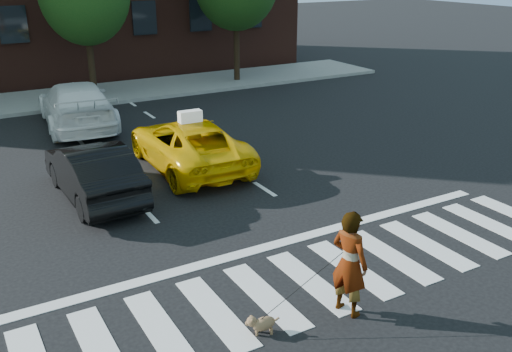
# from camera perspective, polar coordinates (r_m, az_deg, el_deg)

# --- Properties ---
(ground) EXTENTS (120.00, 120.00, 0.00)m
(ground) POSITION_cam_1_polar(r_m,az_deg,el_deg) (10.98, 5.50, -10.48)
(ground) COLOR black
(ground) RESTS_ON ground
(crosswalk) EXTENTS (13.00, 2.40, 0.01)m
(crosswalk) POSITION_cam_1_polar(r_m,az_deg,el_deg) (10.98, 5.50, -10.46)
(crosswalk) COLOR silver
(crosswalk) RESTS_ON ground
(stop_line) EXTENTS (12.00, 0.30, 0.01)m
(stop_line) POSITION_cam_1_polar(r_m,az_deg,el_deg) (12.14, 1.13, -7.08)
(stop_line) COLOR silver
(stop_line) RESTS_ON ground
(sidewalk_far) EXTENTS (30.00, 4.00, 0.15)m
(sidewalk_far) POSITION_cam_1_polar(r_m,az_deg,el_deg) (26.28, -17.16, 7.64)
(sidewalk_far) COLOR slate
(sidewalk_far) RESTS_ON ground
(taxi) EXTENTS (2.49, 5.13, 1.41)m
(taxi) POSITION_cam_1_polar(r_m,az_deg,el_deg) (16.58, -6.76, 3.22)
(taxi) COLOR #E6B004
(taxi) RESTS_ON ground
(black_sedan) EXTENTS (1.63, 4.33, 1.41)m
(black_sedan) POSITION_cam_1_polar(r_m,az_deg,el_deg) (14.87, -15.97, 0.45)
(black_sedan) COLOR black
(black_sedan) RESTS_ON ground
(white_suv) EXTENTS (2.82, 5.84, 1.64)m
(white_suv) POSITION_cam_1_polar(r_m,az_deg,el_deg) (21.44, -17.50, 6.79)
(white_suv) COLOR white
(white_suv) RESTS_ON ground
(woman) EXTENTS (0.62, 0.79, 1.90)m
(woman) POSITION_cam_1_polar(r_m,az_deg,el_deg) (9.74, 9.33, -8.60)
(woman) COLOR #999999
(woman) RESTS_ON ground
(dog) EXTENTS (0.54, 0.36, 0.32)m
(dog) POSITION_cam_1_polar(r_m,az_deg,el_deg) (9.51, 0.53, -14.52)
(dog) COLOR #8A6046
(dog) RESTS_ON ground
(taxi_sign) EXTENTS (0.66, 0.30, 0.32)m
(taxi_sign) POSITION_cam_1_polar(r_m,az_deg,el_deg) (16.16, -6.61, 5.95)
(taxi_sign) COLOR white
(taxi_sign) RESTS_ON taxi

